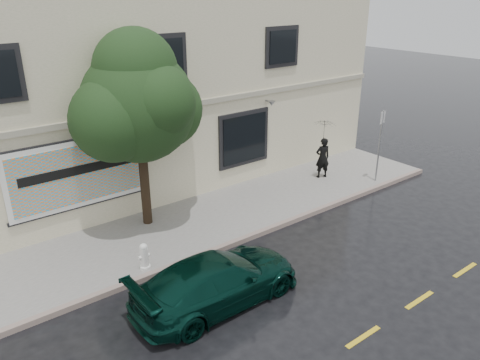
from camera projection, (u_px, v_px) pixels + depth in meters
ground at (263, 268)px, 13.06m from camera, size 90.00×90.00×0.00m
sidewalk at (199, 223)px, 15.41m from camera, size 20.00×3.50×0.15m
curb at (231, 244)px, 14.13m from camera, size 20.00×0.18×0.16m
road_marking at (363, 337)px, 10.50m from camera, size 19.00×0.12×0.01m
building at (116, 91)px, 18.31m from camera, size 20.00×8.12×7.00m
billboard at (77, 174)px, 14.07m from camera, size 4.30×0.16×2.20m
car at (217, 280)px, 11.43m from camera, size 4.43×2.01×1.28m
pedestrian at (323, 158)px, 18.62m from camera, size 0.70×0.57×1.65m
umbrella at (325, 130)px, 18.18m from camera, size 0.94×0.94×0.68m
street_tree at (138, 106)px, 13.82m from camera, size 3.41×3.41×5.59m
fire_hydrant at (144, 256)px, 12.66m from camera, size 0.32×0.30×0.77m
sign_pole at (380, 140)px, 17.94m from camera, size 0.35×0.10×2.85m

